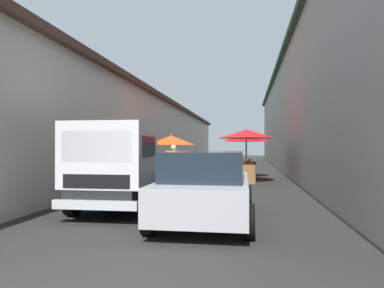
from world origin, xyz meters
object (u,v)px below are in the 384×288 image
(fruit_stall_far_right, at_px, (247,141))
(delivery_truck, at_px, (121,168))
(hatchback_car, at_px, (206,186))
(vendor_by_crates, at_px, (173,164))
(parked_scooter, at_px, (118,180))
(fruit_stall_far_left, at_px, (247,140))
(fruit_stall_near_left, at_px, (171,147))

(fruit_stall_far_right, relative_size, delivery_truck, 0.48)
(hatchback_car, bearing_deg, vendor_by_crates, 19.64)
(hatchback_car, relative_size, vendor_by_crates, 2.42)
(parked_scooter, bearing_deg, fruit_stall_far_left, -45.47)
(fruit_stall_near_left, height_order, delivery_truck, fruit_stall_near_left)
(fruit_stall_near_left, distance_m, parked_scooter, 4.00)
(hatchback_car, xyz_separation_m, delivery_truck, (0.77, 2.15, 0.30))
(vendor_by_crates, bearing_deg, fruit_stall_near_left, 14.42)
(fruit_stall_far_left, bearing_deg, fruit_stall_near_left, 96.82)
(fruit_stall_far_right, bearing_deg, vendor_by_crates, 153.98)
(fruit_stall_far_left, xyz_separation_m, fruit_stall_near_left, (-0.39, 3.23, -0.28))
(fruit_stall_far_left, distance_m, hatchback_car, 7.96)
(fruit_stall_far_right, distance_m, delivery_truck, 10.07)
(fruit_stall_far_right, distance_m, vendor_by_crates, 5.98)
(fruit_stall_far_right, distance_m, fruit_stall_far_left, 2.52)
(fruit_stall_far_right, bearing_deg, delivery_truck, 162.96)
(hatchback_car, distance_m, delivery_truck, 2.31)
(fruit_stall_far_left, distance_m, fruit_stall_near_left, 3.27)
(hatchback_car, height_order, delivery_truck, delivery_truck)
(fruit_stall_near_left, relative_size, parked_scooter, 1.30)
(delivery_truck, xyz_separation_m, vendor_by_crates, (4.29, -0.35, -0.10))
(fruit_stall_far_left, relative_size, parked_scooter, 1.48)
(fruit_stall_far_right, xyz_separation_m, vendor_by_crates, (-5.31, 2.59, -0.88))
(fruit_stall_near_left, xyz_separation_m, delivery_truck, (-6.69, -0.27, -0.50))
(fruit_stall_far_left, height_order, vendor_by_crates, fruit_stall_far_left)
(fruit_stall_far_right, xyz_separation_m, fruit_stall_far_left, (-2.52, -0.02, -0.00))
(vendor_by_crates, relative_size, parked_scooter, 0.98)
(fruit_stall_far_left, height_order, delivery_truck, fruit_stall_far_left)
(fruit_stall_far_right, distance_m, hatchback_car, 10.46)
(parked_scooter, bearing_deg, hatchback_car, -137.86)
(hatchback_car, relative_size, parked_scooter, 2.38)
(delivery_truck, height_order, vendor_by_crates, delivery_truck)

